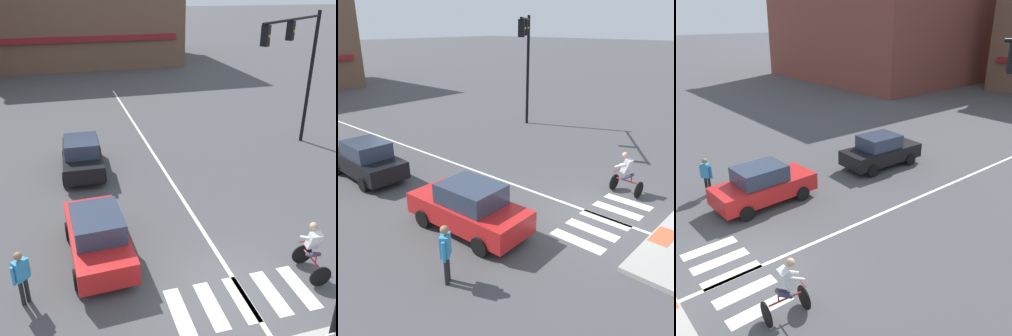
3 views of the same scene
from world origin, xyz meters
The scene contains 12 objects.
ground_plane centered at (0.00, 0.00, 0.00)m, with size 300.00×300.00×0.00m, color #474749.
crosswalk_stripe_a centered at (-1.79, -0.34, 0.00)m, with size 0.44×1.80×0.01m, color silver.
crosswalk_stripe_b centered at (-0.90, -0.34, 0.00)m, with size 0.44×1.80×0.01m, color silver.
crosswalk_stripe_c centered at (0.00, -0.34, 0.00)m, with size 0.44×1.80×0.01m, color silver.
crosswalk_stripe_d centered at (0.90, -0.34, 0.00)m, with size 0.44×1.80×0.01m, color silver.
crosswalk_stripe_e centered at (1.79, -0.34, 0.00)m, with size 0.44×1.80×0.01m, color silver.
lane_centre_line centered at (0.14, 10.00, 0.00)m, with size 0.14×28.00×0.01m, color silver.
building_corner_left centered at (-25.13, 31.77, 6.82)m, with size 22.38×22.35×13.61m.
car_red_westbound_near centered at (-3.53, 2.62, 0.81)m, with size 1.98×4.17×1.64m.
car_black_westbound_far centered at (-3.48, 9.14, 0.81)m, with size 1.96×4.16×1.64m.
cyclist centered at (2.42, 0.13, 0.87)m, with size 0.74×1.14×1.68m.
pedestrian_at_curb_left centered at (-5.70, 1.13, 0.98)m, with size 0.45×0.40×1.67m.
Camera 3 is at (9.08, -3.47, 7.12)m, focal length 39.97 mm.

